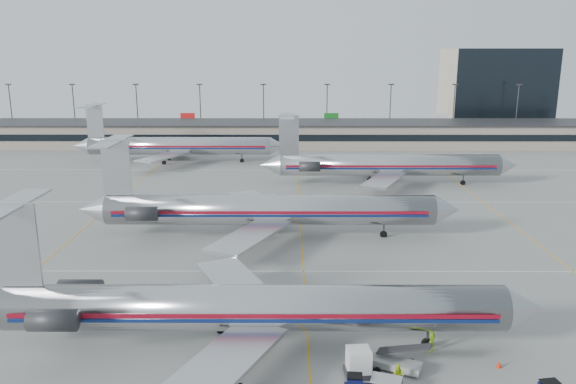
{
  "coord_description": "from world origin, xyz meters",
  "views": [
    {
      "loc": [
        -1.53,
        -48.4,
        23.52
      ],
      "look_at": [
        -1.78,
        28.58,
        4.5
      ],
      "focal_mm": 35.0,
      "sensor_mm": 36.0,
      "label": 1
    }
  ],
  "objects_px": {
    "jet_second_row": "(262,209)",
    "belt_loader": "(396,362)",
    "jet_foreground": "(242,307)",
    "uld_container": "(359,362)"
  },
  "relations": [
    {
      "from": "uld_container",
      "to": "jet_second_row",
      "type": "bearing_deg",
      "value": 99.54
    },
    {
      "from": "belt_loader",
      "to": "uld_container",
      "type": "bearing_deg",
      "value": -140.13
    },
    {
      "from": "jet_second_row",
      "to": "uld_container",
      "type": "distance_m",
      "value": 34.05
    },
    {
      "from": "belt_loader",
      "to": "jet_second_row",
      "type": "bearing_deg",
      "value": 134.75
    },
    {
      "from": "jet_foreground",
      "to": "belt_loader",
      "type": "relative_size",
      "value": 9.79
    },
    {
      "from": "jet_foreground",
      "to": "uld_container",
      "type": "distance_m",
      "value": 10.22
    },
    {
      "from": "jet_foreground",
      "to": "belt_loader",
      "type": "bearing_deg",
      "value": -15.75
    },
    {
      "from": "jet_second_row",
      "to": "uld_container",
      "type": "relative_size",
      "value": 22.6
    },
    {
      "from": "jet_second_row",
      "to": "belt_loader",
      "type": "relative_size",
      "value": 10.33
    },
    {
      "from": "uld_container",
      "to": "belt_loader",
      "type": "distance_m",
      "value": 3.08
    }
  ]
}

